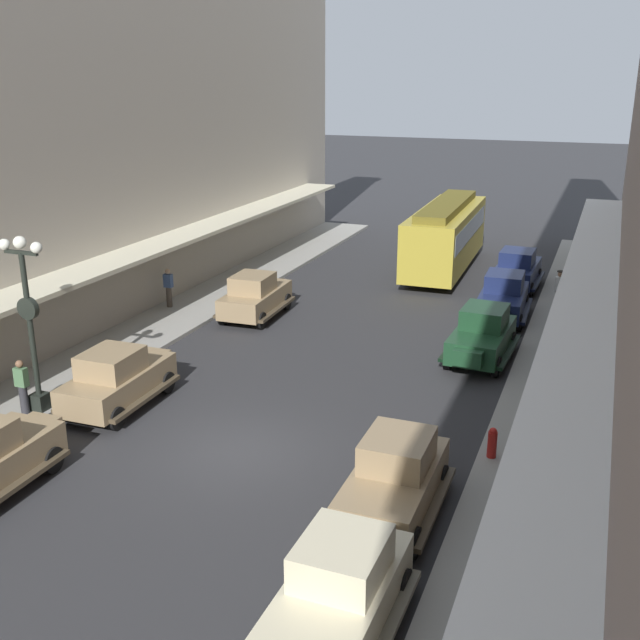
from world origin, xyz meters
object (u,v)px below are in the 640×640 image
(streetcar, at_px, (445,233))
(pedestrian_5, at_px, (169,287))
(parked_car_0, at_px, (517,268))
(pedestrian_3, at_px, (559,290))
(fire_hydrant, at_px, (492,442))
(parked_car_5, at_px, (482,333))
(pedestrian_1, at_px, (22,386))
(parked_car_1, at_px, (503,296))
(parked_car_6, at_px, (337,592))
(lamp_post_with_clock, at_px, (29,317))
(parked_car_2, at_px, (255,295))
(pedestrian_0, at_px, (574,285))
(pedestrian_2, at_px, (567,452))
(pedestrian_4, at_px, (571,361))
(parked_car_7, at_px, (394,477))
(parked_car_3, at_px, (117,377))

(streetcar, bearing_deg, pedestrian_5, -130.77)
(parked_car_0, bearing_deg, streetcar, 152.39)
(streetcar, relative_size, pedestrian_3, 5.79)
(fire_hydrant, bearing_deg, pedestrian_5, 150.78)
(parked_car_5, bearing_deg, pedestrian_1, -140.24)
(parked_car_5, bearing_deg, streetcar, 108.31)
(parked_car_1, distance_m, pedestrian_3, 2.53)
(parked_car_6, relative_size, lamp_post_with_clock, 0.83)
(parked_car_1, bearing_deg, lamp_post_with_clock, -128.54)
(parked_car_0, height_order, parked_car_2, same)
(parked_car_5, distance_m, pedestrian_3, 6.73)
(parked_car_1, bearing_deg, pedestrian_0, 43.86)
(pedestrian_0, bearing_deg, fire_hydrant, -94.05)
(pedestrian_2, distance_m, pedestrian_5, 18.83)
(fire_hydrant, xyz_separation_m, pedestrian_4, (1.54, 5.43, 0.45))
(parked_car_0, height_order, streetcar, streetcar)
(pedestrian_0, bearing_deg, parked_car_7, -98.67)
(parked_car_3, distance_m, lamp_post_with_clock, 3.02)
(fire_hydrant, relative_size, pedestrian_4, 0.49)
(fire_hydrant, bearing_deg, parked_car_7, -117.70)
(parked_car_5, distance_m, pedestrian_0, 7.81)
(pedestrian_3, bearing_deg, parked_car_0, 122.14)
(pedestrian_1, bearing_deg, parked_car_7, -4.79)
(parked_car_1, bearing_deg, pedestrian_1, -128.40)
(parked_car_2, xyz_separation_m, parked_car_6, (9.40, -16.04, 0.00))
(pedestrian_1, bearing_deg, parked_car_2, 79.42)
(lamp_post_with_clock, bearing_deg, parked_car_3, 34.98)
(parked_car_0, relative_size, parked_car_3, 1.00)
(parked_car_7, xyz_separation_m, pedestrian_2, (3.51, 2.46, 0.07))
(parked_car_2, relative_size, pedestrian_1, 2.63)
(pedestrian_2, xyz_separation_m, pedestrian_5, (-16.55, 8.99, -0.02))
(parked_car_2, relative_size, pedestrian_0, 2.58)
(streetcar, bearing_deg, pedestrian_4, -62.93)
(parked_car_7, xyz_separation_m, pedestrian_5, (-13.03, 11.45, 0.05))
(pedestrian_3, relative_size, pedestrian_5, 1.02)
(pedestrian_4, height_order, pedestrian_5, pedestrian_4)
(parked_car_5, height_order, pedestrian_3, parked_car_5)
(parked_car_1, relative_size, pedestrian_5, 2.62)
(fire_hydrant, relative_size, pedestrian_0, 0.49)
(parked_car_0, bearing_deg, fire_hydrant, -84.71)
(pedestrian_0, bearing_deg, pedestrian_2, -87.08)
(fire_hydrant, distance_m, pedestrian_2, 2.03)
(parked_car_0, height_order, parked_car_6, same)
(parked_car_5, relative_size, fire_hydrant, 5.25)
(parked_car_0, xyz_separation_m, pedestrian_0, (2.62, -2.37, 0.07))
(parked_car_1, height_order, pedestrian_1, parked_car_1)
(pedestrian_0, relative_size, pedestrian_3, 1.00)
(pedestrian_2, bearing_deg, parked_car_6, -116.98)
(parked_car_5, bearing_deg, parked_car_7, -90.91)
(parked_car_6, bearing_deg, parked_car_7, 92.15)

